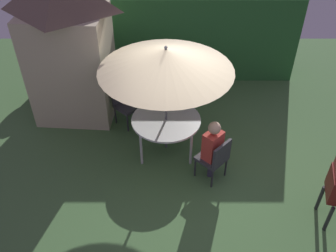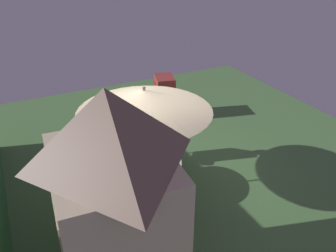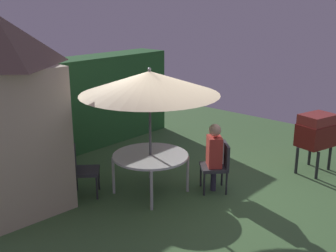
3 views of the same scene
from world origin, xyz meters
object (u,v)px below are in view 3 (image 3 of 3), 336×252
at_px(patio_table, 150,157).
at_px(person_in_red, 214,150).
at_px(chair_near_shed, 219,163).
at_px(garden_shed, 4,115).
at_px(patio_umbrella, 150,83).
at_px(bbq_grill, 316,132).
at_px(chair_far_side, 81,168).

height_order(patio_table, person_in_red, person_in_red).
relative_size(patio_table, person_in_red, 1.06).
distance_m(patio_table, chair_near_shed, 1.23).
xyz_separation_m(garden_shed, patio_umbrella, (1.98, -1.23, 0.38)).
xyz_separation_m(garden_shed, person_in_red, (2.79, -2.02, -0.84)).
bearing_deg(patio_table, bbq_grill, -31.60).
bearing_deg(bbq_grill, chair_near_shed, 155.19).
xyz_separation_m(bbq_grill, chair_far_side, (-3.77, 2.63, -0.33)).
xyz_separation_m(chair_near_shed, person_in_red, (-0.06, 0.06, 0.26)).
bearing_deg(patio_table, person_in_red, -43.93).
distance_m(patio_table, patio_umbrella, 1.33).
bearing_deg(bbq_grill, patio_umbrella, 148.40).
relative_size(garden_shed, chair_near_shed, 3.53).
height_order(patio_table, bbq_grill, bbq_grill).
bearing_deg(chair_near_shed, garden_shed, 144.00).
bearing_deg(patio_table, chair_near_shed, -43.93).
bearing_deg(garden_shed, patio_table, -31.84).
bearing_deg(chair_far_side, chair_near_shed, -43.90).
xyz_separation_m(garden_shed, patio_table, (1.98, -1.23, -0.95)).
relative_size(chair_far_side, person_in_red, 0.71).
height_order(garden_shed, bbq_grill, garden_shed).
bearing_deg(garden_shed, person_in_red, -35.80).
relative_size(patio_umbrella, person_in_red, 1.90).
bearing_deg(chair_near_shed, patio_table, 136.07).
xyz_separation_m(garden_shed, chair_near_shed, (2.86, -2.08, -1.10)).
xyz_separation_m(patio_umbrella, chair_near_shed, (0.88, -0.85, -1.48)).
relative_size(bbq_grill, chair_near_shed, 1.33).
bearing_deg(chair_far_side, person_in_red, -43.90).
bearing_deg(patio_umbrella, garden_shed, 148.16).
bearing_deg(chair_far_side, patio_umbrella, -43.87).
distance_m(patio_umbrella, chair_near_shed, 1.92).
height_order(patio_umbrella, chair_near_shed, patio_umbrella).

